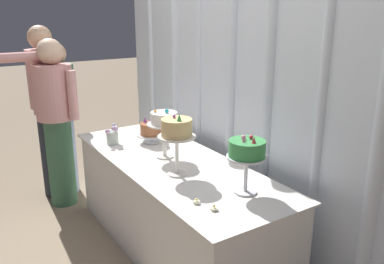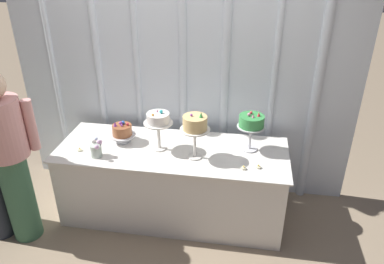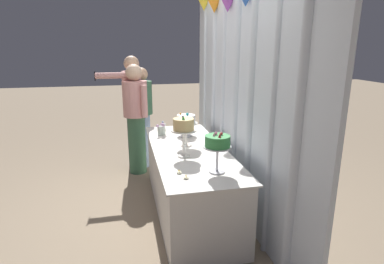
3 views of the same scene
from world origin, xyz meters
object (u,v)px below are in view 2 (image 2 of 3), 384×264
cake_display_midright (195,125)px  tealight_near_right (258,167)px  cake_table (173,182)px  tealight_near_left (244,168)px  tealight_far_left (80,150)px  cake_display_midleft (158,121)px  cake_display_rightmost (251,123)px  flower_vase (96,149)px  guest_man_dark_suit (8,154)px  cake_display_leftmost (122,131)px

cake_display_midright → tealight_near_right: (0.54, -0.08, -0.30)m
cake_table → tealight_near_left: tealight_near_left is taller
tealight_far_left → tealight_near_right: (1.57, -0.03, 0.00)m
cake_display_midleft → cake_display_rightmost: size_ratio=1.02×
cake_display_midright → tealight_near_left: size_ratio=10.76×
flower_vase → tealight_near_right: size_ratio=4.01×
cake_table → tealight_near_left: (0.65, -0.22, 0.37)m
cake_display_midleft → guest_man_dark_suit: size_ratio=0.24×
cake_display_rightmost → tealight_near_right: cake_display_rightmost is taller
cake_table → tealight_near_right: 0.87m
flower_vase → cake_display_rightmost: bearing=14.0°
cake_display_midleft → cake_display_midright: bearing=-16.0°
cake_display_rightmost → tealight_far_left: 1.54m
cake_display_midleft → tealight_far_left: cake_display_midleft is taller
cake_table → cake_display_midleft: size_ratio=5.44×
cake_display_midleft → tealight_near_right: 0.94m
cake_display_leftmost → flower_vase: bearing=-116.0°
tealight_near_right → guest_man_dark_suit: 2.05m
cake_display_midleft → tealight_far_left: bearing=-167.6°
cake_display_rightmost → tealight_far_left: cake_display_rightmost is taller
cake_table → cake_display_midleft: 0.65m
cake_display_rightmost → tealight_near_right: size_ratio=8.38×
tealight_near_left → cake_table: bearing=161.0°
cake_display_midleft → tealight_near_left: bearing=-15.8°
flower_vase → tealight_near_left: 1.27m
cake_display_midleft → cake_display_rightmost: cake_display_midleft is taller
tealight_near_left → tealight_near_right: tealight_near_left is taller
cake_display_midright → cake_display_rightmost: cake_display_midright is taller
cake_display_midright → tealight_near_right: size_ratio=9.82×
cake_table → cake_display_midright: bearing=-24.9°
cake_display_midleft → cake_display_leftmost: bearing=168.4°
cake_table → cake_display_midleft: bearing=-176.1°
cake_display_midleft → cake_display_rightmost: bearing=8.2°
cake_table → cake_display_midright: (0.22, -0.10, 0.67)m
cake_table → tealight_near_right: (0.77, -0.19, 0.37)m
flower_vase → tealight_near_right: 1.39m
cake_display_rightmost → tealight_near_right: (0.08, -0.29, -0.26)m
cake_table → cake_display_rightmost: 0.94m
tealight_near_left → cake_display_midleft: bearing=164.2°
tealight_far_left → guest_man_dark_suit: size_ratio=0.03×
cake_table → flower_vase: flower_vase is taller
cake_display_midleft → tealight_near_left: cake_display_midleft is taller
cake_display_leftmost → guest_man_dark_suit: 0.96m
cake_table → cake_display_rightmost: size_ratio=5.57×
cake_display_leftmost → flower_vase: (-0.14, -0.29, -0.04)m
cake_table → cake_display_midright: cake_display_midright is taller
cake_display_leftmost → tealight_far_left: (-0.33, -0.23, -0.10)m
cake_display_midleft → tealight_near_right: (0.88, -0.18, -0.27)m
cake_table → cake_display_leftmost: bearing=172.0°
cake_display_midleft → guest_man_dark_suit: bearing=-156.4°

